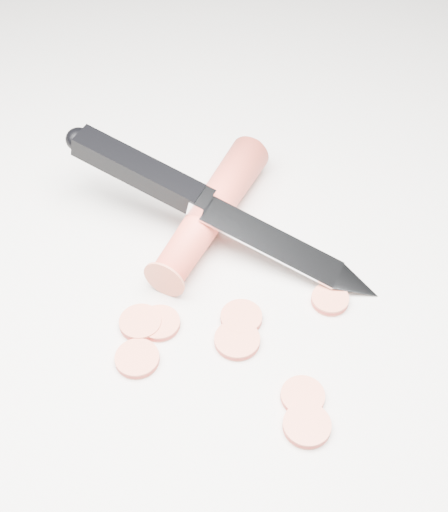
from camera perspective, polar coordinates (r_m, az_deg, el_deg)
ground at (r=0.59m, az=-2.93°, el=-4.07°), size 2.40×2.40×0.00m
carrot at (r=0.63m, az=-1.04°, el=3.64°), size 0.17×0.12×0.03m
carrot_slice_0 at (r=0.56m, az=-6.96°, el=-8.16°), size 0.03×0.03×0.01m
carrot_slice_1 at (r=0.54m, az=6.32°, el=-11.07°), size 0.03×0.03×0.01m
carrot_slice_2 at (r=0.58m, az=-6.70°, el=-5.34°), size 0.03×0.03×0.01m
carrot_slice_3 at (r=0.58m, az=1.40°, el=-4.95°), size 0.03×0.03×0.01m
carrot_slice_4 at (r=0.59m, az=8.47°, el=-3.47°), size 0.03×0.03×0.01m
carrot_slice_5 at (r=0.57m, az=-5.20°, el=-5.38°), size 0.03×0.03×0.01m
carrot_slice_6 at (r=0.53m, az=6.65°, el=-13.32°), size 0.03×0.03×0.01m
carrot_slice_7 at (r=0.56m, az=1.06°, el=-6.75°), size 0.04×0.04×0.01m
kitchen_knife at (r=0.61m, az=-0.39°, el=3.87°), size 0.18×0.27×0.08m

